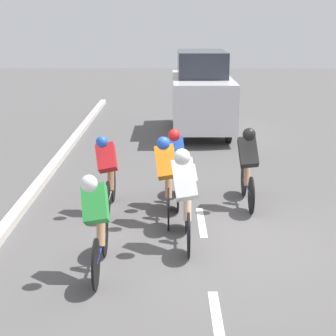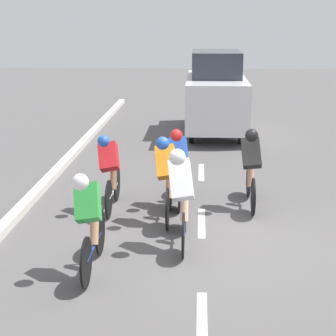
# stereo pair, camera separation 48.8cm
# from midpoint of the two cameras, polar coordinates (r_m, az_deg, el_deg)

# --- Properties ---
(ground_plane) EXTENTS (60.00, 60.00, 0.00)m
(ground_plane) POSITION_cam_midpoint_polar(r_m,az_deg,el_deg) (8.96, 5.01, -6.98)
(ground_plane) COLOR #565454
(lane_stripe_near) EXTENTS (0.12, 1.40, 0.01)m
(lane_stripe_near) POSITION_cam_midpoint_polar(r_m,az_deg,el_deg) (6.65, 5.65, -15.32)
(lane_stripe_near) COLOR white
(lane_stripe_near) RESTS_ON ground
(lane_stripe_mid) EXTENTS (0.12, 1.40, 0.01)m
(lane_stripe_mid) POSITION_cam_midpoint_polar(r_m,az_deg,el_deg) (9.54, 4.90, -5.56)
(lane_stripe_mid) COLOR white
(lane_stripe_mid) RESTS_ON ground
(lane_stripe_far) EXTENTS (0.12, 1.40, 0.01)m
(lane_stripe_far) POSITION_cam_midpoint_polar(r_m,az_deg,el_deg) (12.59, 4.52, -0.42)
(lane_stripe_far) COLOR white
(lane_stripe_far) RESTS_ON ground
(curb) EXTENTS (0.20, 27.22, 0.14)m
(curb) POSITION_cam_midpoint_polar(r_m,az_deg,el_deg) (9.95, -13.91, -4.69)
(curb) COLOR beige
(curb) RESTS_ON ground
(cyclist_black) EXTENTS (0.37, 1.69, 1.50)m
(cyclist_black) POSITION_cam_midpoint_polar(r_m,az_deg,el_deg) (10.19, 9.79, 0.28)
(cyclist_black) COLOR black
(cyclist_black) RESTS_ON ground
(cyclist_orange) EXTENTS (0.40, 1.67, 1.51)m
(cyclist_orange) POSITION_cam_midpoint_polar(r_m,az_deg,el_deg) (9.37, 1.40, -0.85)
(cyclist_orange) COLOR black
(cyclist_orange) RESTS_ON ground
(cyclist_blue) EXTENTS (0.39, 1.61, 1.46)m
(cyclist_blue) POSITION_cam_midpoint_polar(r_m,az_deg,el_deg) (10.22, 2.52, 0.39)
(cyclist_blue) COLOR black
(cyclist_blue) RESTS_ON ground
(cyclist_green) EXTENTS (0.40, 1.71, 1.45)m
(cyclist_green) POSITION_cam_midpoint_polar(r_m,az_deg,el_deg) (7.53, -6.14, -5.18)
(cyclist_green) COLOR black
(cyclist_green) RESTS_ON ground
(cyclist_red) EXTENTS (0.41, 1.65, 1.42)m
(cyclist_red) POSITION_cam_midpoint_polar(r_m,az_deg,el_deg) (9.95, -4.50, -0.25)
(cyclist_red) COLOR black
(cyclist_red) RESTS_ON ground
(cyclist_white) EXTENTS (0.41, 1.69, 1.56)m
(cyclist_white) POSITION_cam_midpoint_polar(r_m,az_deg,el_deg) (8.33, 3.09, -2.58)
(cyclist_white) COLOR black
(cyclist_white) RESTS_ON ground
(support_car) EXTENTS (1.70, 4.37, 2.40)m
(support_car) POSITION_cam_midpoint_polar(r_m,az_deg,el_deg) (16.74, 5.72, 7.54)
(support_car) COLOR black
(support_car) RESTS_ON ground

